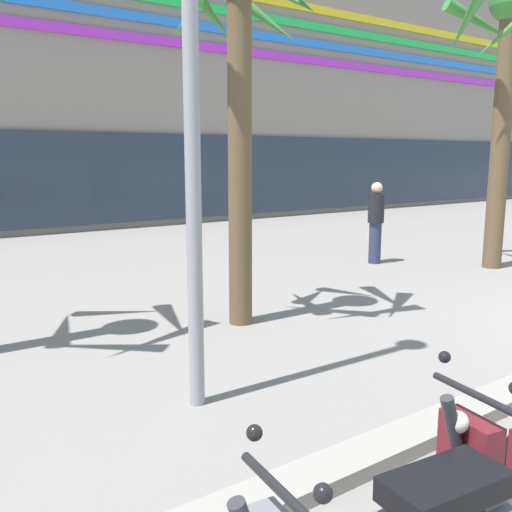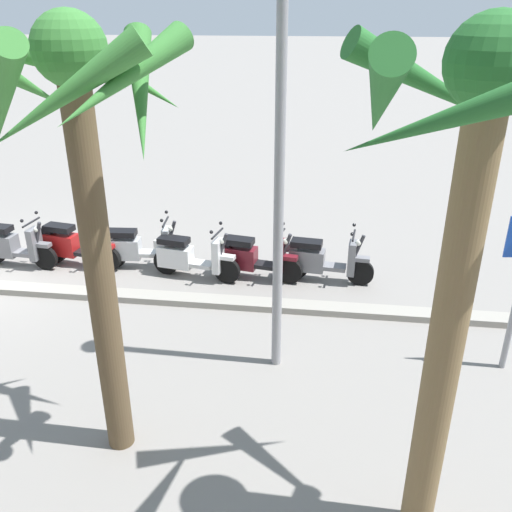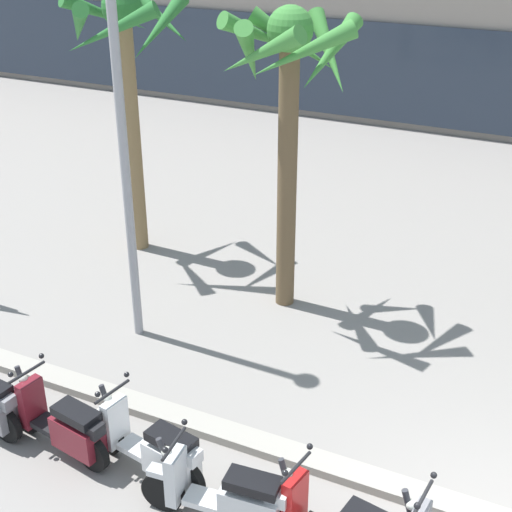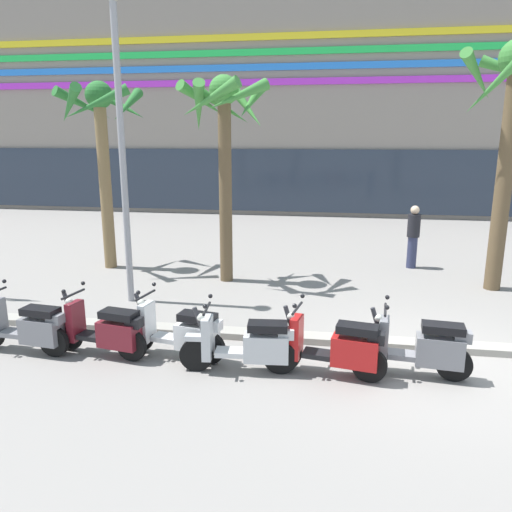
% 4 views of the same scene
% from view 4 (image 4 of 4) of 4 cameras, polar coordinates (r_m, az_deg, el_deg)
% --- Properties ---
extents(ground_plane, '(200.00, 200.00, 0.00)m').
position_cam_4_polar(ground_plane, '(8.67, 20.52, -11.44)').
color(ground_plane, gray).
extents(curb_strip, '(60.00, 0.36, 0.12)m').
position_cam_4_polar(curb_strip, '(9.12, 19.92, -9.72)').
color(curb_strip, gray).
rests_on(curb_strip, ground).
extents(mall_facade_backdrop, '(57.10, 15.74, 12.56)m').
position_cam_4_polar(mall_facade_backdrop, '(30.54, 5.19, 18.69)').
color(mall_facade_backdrop, gray).
rests_on(mall_facade_backdrop, ground).
extents(scooter_grey_tail_end, '(1.79, 0.57, 1.17)m').
position_cam_4_polar(scooter_grey_tail_end, '(9.14, -24.91, -7.51)').
color(scooter_grey_tail_end, black).
rests_on(scooter_grey_tail_end, ground).
extents(scooter_maroon_mid_front, '(1.75, 0.64, 1.17)m').
position_cam_4_polar(scooter_maroon_mid_front, '(8.54, -17.02, -8.25)').
color(scooter_maroon_mid_front, black).
rests_on(scooter_maroon_mid_front, ground).
extents(scooter_white_last_in_row, '(1.82, 0.66, 1.17)m').
position_cam_4_polar(scooter_white_last_in_row, '(8.20, -8.68, -8.76)').
color(scooter_white_last_in_row, black).
rests_on(scooter_white_last_in_row, ground).
extents(scooter_silver_mid_centre, '(1.83, 0.56, 1.17)m').
position_cam_4_polar(scooter_silver_mid_centre, '(7.66, -0.98, -10.24)').
color(scooter_silver_mid_centre, black).
rests_on(scooter_silver_mid_centre, ground).
extents(scooter_red_gap_after_mid, '(1.80, 0.65, 1.17)m').
position_cam_4_polar(scooter_red_gap_after_mid, '(7.62, 9.27, -10.43)').
color(scooter_red_gap_after_mid, black).
rests_on(scooter_red_gap_after_mid, ground).
extents(scooter_grey_lead_nearest, '(1.74, 0.56, 1.17)m').
position_cam_4_polar(scooter_grey_lead_nearest, '(7.91, 18.61, -10.04)').
color(scooter_grey_lead_nearest, black).
rests_on(scooter_grey_lead_nearest, ground).
extents(palm_tree_near_sign, '(2.34, 2.40, 4.95)m').
position_cam_4_polar(palm_tree_near_sign, '(13.93, -17.42, 13.86)').
color(palm_tree_near_sign, olive).
rests_on(palm_tree_near_sign, ground).
extents(palm_tree_by_mall_entrance, '(2.26, 2.24, 4.95)m').
position_cam_4_polar(palm_tree_by_mall_entrance, '(12.05, -3.67, 14.88)').
color(palm_tree_by_mall_entrance, brown).
rests_on(palm_tree_by_mall_entrance, ground).
extents(pedestrian_by_palm_tree, '(0.34, 0.34, 1.73)m').
position_cam_4_polar(pedestrian_by_palm_tree, '(14.20, 17.69, 2.30)').
color(pedestrian_by_palm_tree, '#2D3351').
rests_on(pedestrian_by_palm_tree, ground).
extents(street_lamp, '(0.36, 0.36, 6.46)m').
position_cam_4_polar(street_lamp, '(10.80, -15.44, 15.33)').
color(street_lamp, '#939399').
rests_on(street_lamp, ground).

